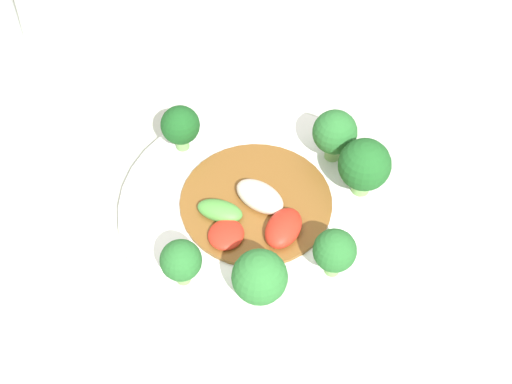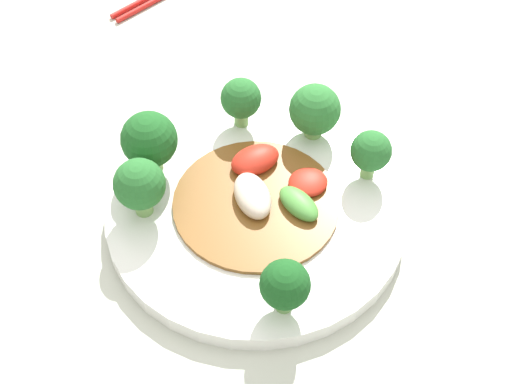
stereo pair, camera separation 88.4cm
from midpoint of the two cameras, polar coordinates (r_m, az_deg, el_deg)
table at (r=1.00m, az=-9.79°, el=-35.32°), size 1.13×0.88×0.76m
plate at (r=0.62m, az=-15.39°, el=-36.12°), size 0.30×0.30×0.02m
broccoli_northwest at (r=0.60m, az=-29.11°, el=-34.04°), size 0.05×0.05×0.07m
broccoli_east at (r=0.57m, az=-7.85°, el=-26.70°), size 0.06×0.06×0.06m
broccoli_northeast at (r=0.59m, az=-15.96°, el=-24.45°), size 0.04×0.04×0.06m
broccoli_north at (r=0.60m, az=-26.92°, el=-28.97°), size 0.06×0.06×0.07m
broccoli_southeast at (r=0.56m, az=-2.05°, el=-32.81°), size 0.04×0.04×0.06m
broccoli_southwest at (r=0.57m, az=-16.12°, el=-47.76°), size 0.05×0.05×0.06m
stirfry_center at (r=0.60m, az=-14.77°, el=-35.25°), size 0.17×0.17×0.02m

